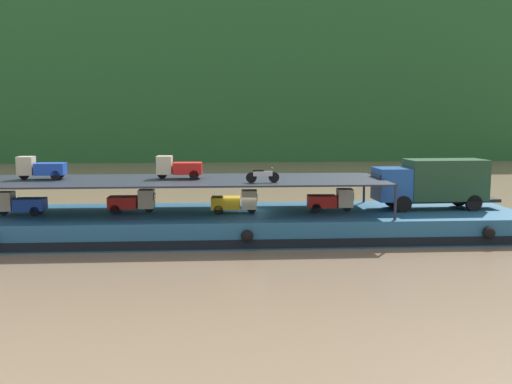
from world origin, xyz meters
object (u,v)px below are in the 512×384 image
cargo_barge (244,224)px  mini_truck_lower_stern (20,203)px  covered_lorry (433,182)px  mini_truck_upper_stern (41,168)px  mini_truck_lower_fore (331,200)px  mini_truck_lower_aft (133,201)px  mini_truck_upper_mid (178,167)px  mini_truck_lower_mid (235,202)px  motorcycle_upper_port (262,175)px

cargo_barge → mini_truck_lower_stern: bearing=-178.8°
covered_lorry → mini_truck_upper_stern: (-23.89, 0.31, 1.00)m
cargo_barge → covered_lorry: (11.79, 0.28, 2.45)m
mini_truck_lower_fore → mini_truck_upper_stern: 17.55m
covered_lorry → mini_truck_lower_stern: covered_lorry is taller
mini_truck_lower_aft → mini_truck_lower_fore: 12.00m
mini_truck_upper_mid → mini_truck_lower_mid: bearing=-15.0°
cargo_barge → motorcycle_upper_port: motorcycle_upper_port is taller
covered_lorry → mini_truck_upper_stern: size_ratio=2.85×
mini_truck_lower_stern → mini_truck_lower_fore: (18.44, 0.07, 0.00)m
cargo_barge → motorcycle_upper_port: 3.92m
mini_truck_lower_aft → mini_truck_upper_mid: bearing=5.9°
mini_truck_lower_aft → mini_truck_upper_stern: (-5.42, 0.41, 2.00)m
mini_truck_lower_fore → mini_truck_lower_mid: bearing=-177.5°
mini_truck_lower_stern → motorcycle_upper_port: (14.09, -1.81, 1.74)m
cargo_barge → mini_truck_upper_mid: size_ratio=12.12×
mini_truck_lower_stern → motorcycle_upper_port: motorcycle_upper_port is taller
mini_truck_lower_stern → mini_truck_upper_stern: bearing=39.8°
mini_truck_lower_stern → mini_truck_upper_mid: size_ratio=1.00×
mini_truck_lower_stern → mini_truck_lower_mid: 12.59m
mini_truck_lower_stern → mini_truck_lower_fore: size_ratio=0.99×
covered_lorry → mini_truck_lower_stern: size_ratio=2.87×
cargo_barge → mini_truck_lower_fore: (5.32, -0.20, 1.44)m
mini_truck_lower_stern → mini_truck_upper_mid: bearing=4.5°
mini_truck_upper_mid → mini_truck_lower_fore: bearing=-4.1°
cargo_barge → mini_truck_lower_aft: size_ratio=12.17×
mini_truck_lower_stern → mini_truck_lower_aft: bearing=3.9°
covered_lorry → motorcycle_upper_port: bearing=-167.8°
cargo_barge → mini_truck_lower_fore: bearing=-2.1°
covered_lorry → mini_truck_lower_mid: bearing=-176.6°
cargo_barge → mini_truck_upper_mid: mini_truck_upper_mid is taller
mini_truck_lower_mid → mini_truck_upper_stern: mini_truck_upper_stern is taller
mini_truck_lower_stern → mini_truck_lower_fore: same height
covered_lorry → mini_truck_lower_aft: size_ratio=2.87×
mini_truck_lower_stern → mini_truck_lower_mid: (12.59, -0.18, 0.00)m
mini_truck_lower_mid → mini_truck_lower_aft: bearing=174.2°
mini_truck_lower_fore → motorcycle_upper_port: motorcycle_upper_port is taller
mini_truck_lower_stern → mini_truck_lower_aft: (6.44, 0.44, 0.00)m
cargo_barge → mini_truck_lower_stern: mini_truck_lower_stern is taller
mini_truck_lower_fore → mini_truck_upper_mid: bearing=175.9°
covered_lorry → mini_truck_lower_fore: 6.57m
cargo_barge → mini_truck_lower_fore: size_ratio=12.04×
cargo_barge → mini_truck_lower_mid: (-0.53, -0.45, 1.44)m
cargo_barge → mini_truck_lower_fore: 5.51m
covered_lorry → cargo_barge: bearing=-178.7°
cargo_barge → mini_truck_upper_stern: size_ratio=12.10×
mini_truck_lower_mid → mini_truck_upper_mid: bearing=165.0°
mini_truck_lower_stern → mini_truck_upper_stern: (1.02, 0.85, 2.00)m
mini_truck_lower_aft → mini_truck_lower_mid: size_ratio=0.99×
mini_truck_lower_stern → mini_truck_lower_aft: 6.46m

